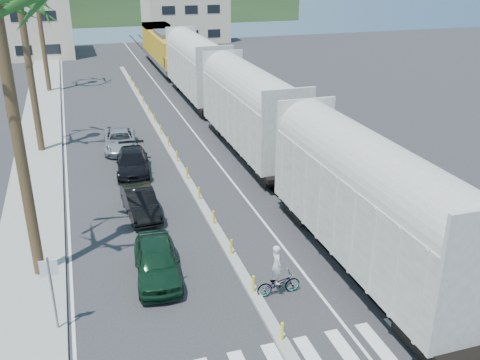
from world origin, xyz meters
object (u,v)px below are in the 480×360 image
object	(u,v)px
car_lead	(157,261)
cyclist	(278,279)
car_second	(140,202)
street_sign	(51,284)

from	to	relation	value
car_lead	cyclist	size ratio (longest dim) A/B	2.08
car_lead	car_second	size ratio (longest dim) A/B	1.07
car_second	cyclist	world-z (taller)	cyclist
street_sign	car_lead	distance (m)	4.75
car_second	cyclist	bearing A→B (deg)	-68.37
street_sign	car_lead	size ratio (longest dim) A/B	0.66
cyclist	car_lead	bearing A→B (deg)	57.64
street_sign	car_second	world-z (taller)	street_sign
cyclist	car_second	bearing A→B (deg)	24.46
cyclist	street_sign	bearing A→B (deg)	87.26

